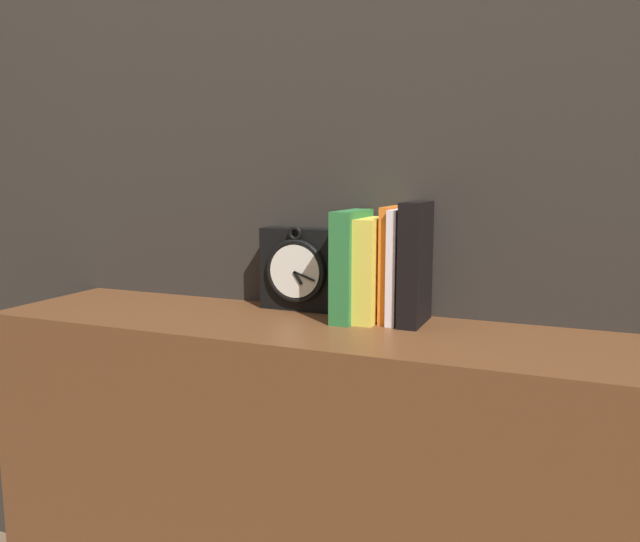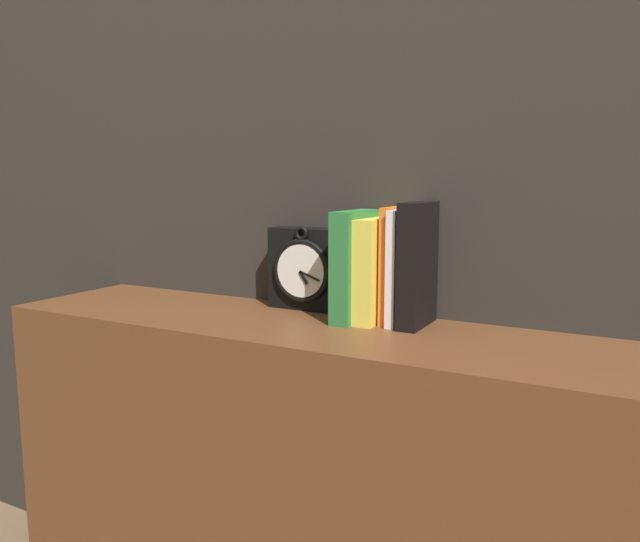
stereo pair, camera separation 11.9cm
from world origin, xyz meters
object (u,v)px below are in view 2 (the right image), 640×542
clock (308,269)px  book_slot3_white (401,267)px  book_slot2_orange (393,265)px  book_slot1_yellow (375,270)px  book_slot0_green (355,266)px  book_slot4_black (418,265)px

clock → book_slot3_white: bearing=-7.1°
clock → book_slot3_white: (0.22, -0.03, 0.02)m
book_slot2_orange → book_slot3_white: (0.02, -0.01, -0.00)m
book_slot1_yellow → book_slot0_green: bearing=-169.7°
book_slot0_green → book_slot3_white: size_ratio=0.98×
book_slot2_orange → book_slot4_black: book_slot4_black is taller
clock → book_slot0_green: size_ratio=0.83×
book_slot0_green → book_slot4_black: 0.13m
book_slot0_green → book_slot1_yellow: 0.04m
clock → book_slot2_orange: (0.20, -0.02, 0.03)m
book_slot1_yellow → book_slot2_orange: 0.04m
book_slot1_yellow → book_slot3_white: bearing=7.3°
book_slot0_green → book_slot2_orange: 0.08m
clock → book_slot0_green: (0.13, -0.04, 0.02)m
book_slot1_yellow → book_slot2_orange: book_slot2_orange is taller
book_slot3_white → book_slot4_black: (0.04, -0.00, 0.01)m
book_slot4_black → book_slot1_yellow: bearing=-178.5°
book_slot3_white → book_slot4_black: size_ratio=0.94×
clock → book_slot0_green: 0.14m
book_slot1_yellow → book_slot4_black: (0.09, 0.00, 0.02)m
clock → book_slot3_white: book_slot3_white is taller
clock → book_slot2_orange: book_slot2_orange is taller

